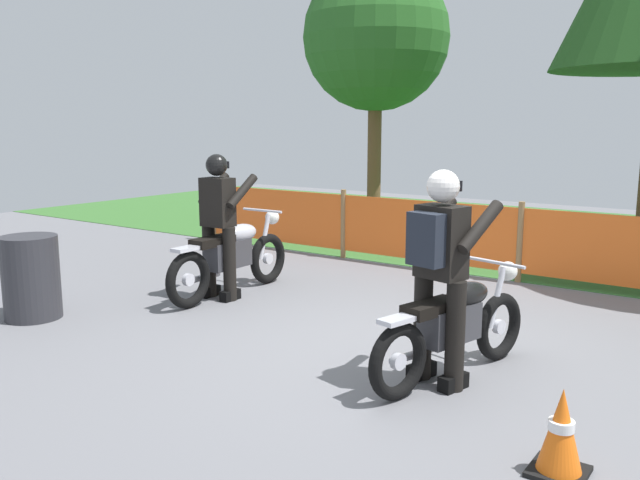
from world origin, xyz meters
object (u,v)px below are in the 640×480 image
(rider_lead, at_px, (219,221))
(spare_drum, at_px, (31,277))
(motorcycle_lead, at_px, (231,256))
(motorcycle_trailing, at_px, (454,326))
(rider_trailing, at_px, (440,266))
(traffic_cone, at_px, (561,433))

(rider_lead, bearing_deg, spare_drum, 147.72)
(motorcycle_lead, distance_m, motorcycle_trailing, 3.38)
(motorcycle_trailing, distance_m, rider_trailing, 0.56)
(motorcycle_lead, xyz_separation_m, spare_drum, (-1.04, -1.94, -0.03))
(traffic_cone, height_order, spare_drum, spare_drum)
(rider_lead, bearing_deg, motorcycle_lead, 0.57)
(rider_trailing, bearing_deg, motorcycle_trailing, 0.51)
(motorcycle_lead, relative_size, rider_trailing, 1.22)
(traffic_cone, bearing_deg, rider_trailing, 144.75)
(spare_drum, bearing_deg, traffic_cone, -0.01)
(rider_trailing, distance_m, traffic_cone, 1.60)
(motorcycle_trailing, xyz_separation_m, traffic_cone, (1.13, -1.03, -0.17))
(motorcycle_lead, distance_m, rider_lead, 0.49)
(traffic_cone, bearing_deg, motorcycle_trailing, 137.63)
(motorcycle_trailing, height_order, rider_lead, rider_lead)
(motorcycle_trailing, height_order, spare_drum, motorcycle_trailing)
(motorcycle_trailing, bearing_deg, rider_lead, 91.34)
(rider_lead, bearing_deg, rider_trailing, -107.01)
(rider_trailing, relative_size, spare_drum, 1.92)
(rider_lead, height_order, traffic_cone, rider_lead)
(motorcycle_lead, xyz_separation_m, motorcycle_trailing, (3.26, -0.91, -0.04))
(motorcycle_trailing, bearing_deg, rider_trailing, -179.49)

